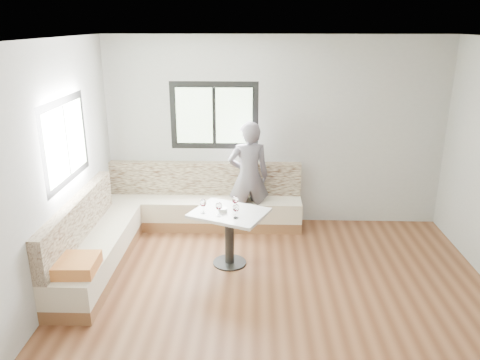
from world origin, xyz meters
The scene contains 9 objects.
room centered at (-0.08, 0.08, 1.41)m, with size 5.01×5.01×2.81m.
banquette centered at (-1.59, 1.61, 0.33)m, with size 2.90×2.80×0.95m.
table centered at (-0.61, 1.07, 0.54)m, with size 1.08×0.98×0.72m.
person centered at (-0.38, 2.15, 0.82)m, with size 0.60×0.39×1.64m, color #615B63.
olive_ramekin centered at (-0.69, 1.08, 0.74)m, with size 0.11×0.11×0.05m.
wine_glass_a centered at (-0.93, 1.02, 0.85)m, with size 0.08×0.08×0.18m.
wine_glass_b centered at (-0.72, 0.92, 0.85)m, with size 0.08×0.08×0.18m.
wine_glass_c centered at (-0.52, 0.87, 0.85)m, with size 0.08×0.08×0.18m.
wine_glass_d centered at (-0.54, 1.14, 0.85)m, with size 0.08×0.08×0.18m.
Camera 1 is at (-0.30, -4.30, 2.96)m, focal length 35.00 mm.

